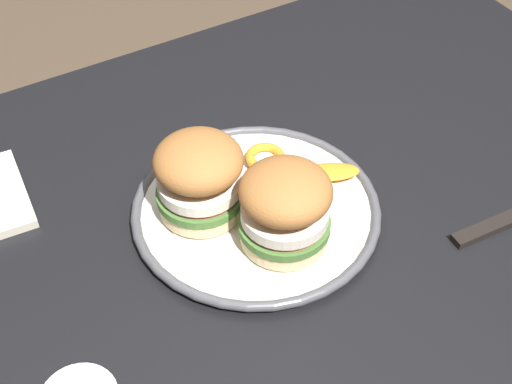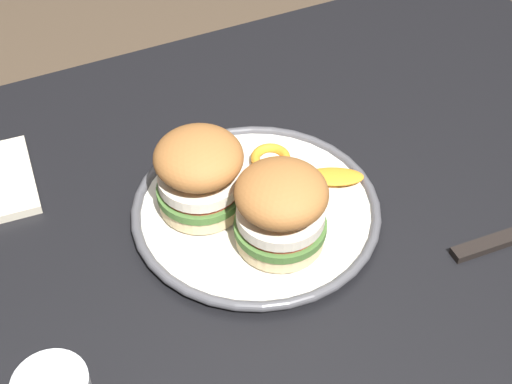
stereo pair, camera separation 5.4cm
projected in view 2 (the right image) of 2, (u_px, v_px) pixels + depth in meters
dining_table at (303, 297)px, 0.94m from camera, size 1.10×0.89×0.74m
dinner_plate at (256, 210)px, 0.88m from camera, size 0.30×0.30×0.02m
sandwich_half_left at (283, 211)px, 0.80m from camera, size 0.14×0.14×0.10m
sandwich_half_right at (200, 173)px, 0.84m from camera, size 0.14×0.14×0.10m
orange_peel_curled at (271, 158)px, 0.92m from camera, size 0.07×0.07×0.01m
orange_peel_strip_long at (334, 177)px, 0.90m from camera, size 0.08×0.06×0.01m
orange_peel_strip_short at (278, 188)px, 0.89m from camera, size 0.05×0.08×0.01m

